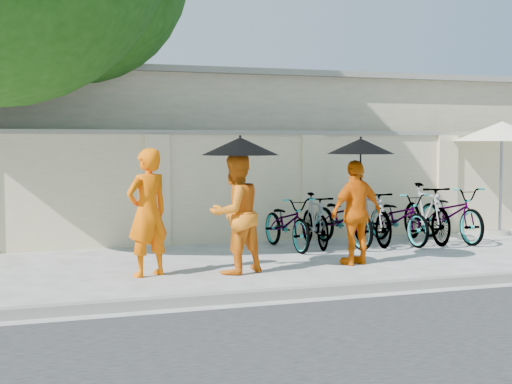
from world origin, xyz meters
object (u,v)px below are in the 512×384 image
object	(u,v)px
monk_left	(147,212)
monk_right	(356,212)
patio_umbrella	(502,133)
monk_center	(235,213)

from	to	relation	value
monk_left	monk_right	distance (m)	3.17
monk_right	patio_umbrella	size ratio (longest dim) A/B	0.64
patio_umbrella	monk_right	bearing A→B (deg)	-152.74
monk_right	patio_umbrella	world-z (taller)	patio_umbrella
patio_umbrella	monk_center	bearing A→B (deg)	-159.62
monk_left	monk_center	world-z (taller)	monk_left
monk_left	patio_umbrella	world-z (taller)	patio_umbrella
monk_center	monk_right	bearing A→B (deg)	160.82
monk_left	monk_center	bearing A→B (deg)	147.04
monk_center	monk_left	bearing A→B (deg)	-30.91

